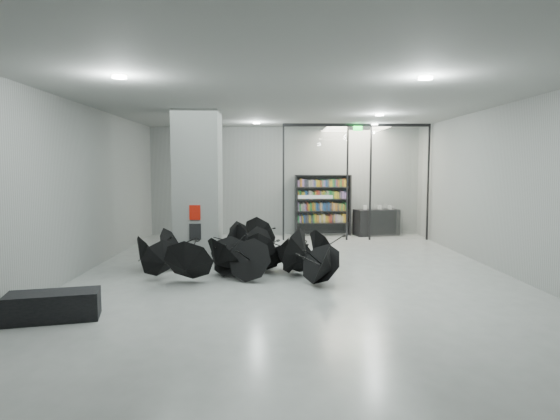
{
  "coord_description": "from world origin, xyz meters",
  "views": [
    {
      "loc": [
        -0.55,
        -11.0,
        2.5
      ],
      "look_at": [
        -0.3,
        1.5,
        1.4
      ],
      "focal_mm": 30.86,
      "sensor_mm": 36.0,
      "label": 1
    }
  ],
  "objects_px": {
    "bookshelf": "(323,205)",
    "umbrella_cluster": "(246,259)",
    "column": "(198,186)",
    "bench": "(53,306)",
    "shop_counter": "(376,222)"
  },
  "relations": [
    {
      "from": "bench",
      "to": "bookshelf",
      "type": "xyz_separation_m",
      "value": [
        5.53,
        9.94,
        0.89
      ]
    },
    {
      "from": "column",
      "to": "bench",
      "type": "distance_m",
      "value": 5.72
    },
    {
      "from": "bench",
      "to": "bookshelf",
      "type": "bearing_deg",
      "value": 46.92
    },
    {
      "from": "column",
      "to": "shop_counter",
      "type": "bearing_deg",
      "value": 38.12
    },
    {
      "from": "bookshelf",
      "to": "shop_counter",
      "type": "height_order",
      "value": "bookshelf"
    },
    {
      "from": "column",
      "to": "bookshelf",
      "type": "bearing_deg",
      "value": 50.64
    },
    {
      "from": "bench",
      "to": "shop_counter",
      "type": "distance_m",
      "value": 12.35
    },
    {
      "from": "column",
      "to": "shop_counter",
      "type": "xyz_separation_m",
      "value": [
        5.88,
        4.61,
        -1.51
      ]
    },
    {
      "from": "umbrella_cluster",
      "to": "bench",
      "type": "bearing_deg",
      "value": -129.69
    },
    {
      "from": "bookshelf",
      "to": "umbrella_cluster",
      "type": "xyz_separation_m",
      "value": [
        -2.53,
        -6.32,
        -0.8
      ]
    },
    {
      "from": "shop_counter",
      "to": "umbrella_cluster",
      "type": "bearing_deg",
      "value": -140.8
    },
    {
      "from": "column",
      "to": "umbrella_cluster",
      "type": "relative_size",
      "value": 0.71
    },
    {
      "from": "bookshelf",
      "to": "column",
      "type": "bearing_deg",
      "value": -133.63
    },
    {
      "from": "bookshelf",
      "to": "shop_counter",
      "type": "distance_m",
      "value": 2.09
    },
    {
      "from": "bench",
      "to": "umbrella_cluster",
      "type": "distance_m",
      "value": 4.7
    }
  ]
}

